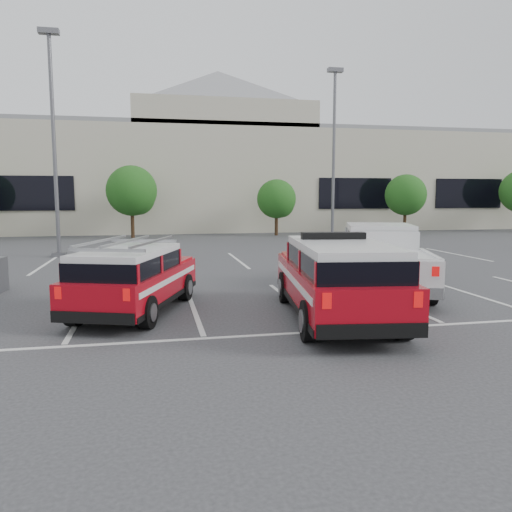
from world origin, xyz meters
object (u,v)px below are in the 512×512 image
Objects in this scene: tree_mid_right at (278,200)px; convention_building at (196,174)px; light_pole_left at (54,144)px; white_pickup at (381,264)px; tree_mid_left at (133,193)px; ladder_suv at (134,283)px; fire_chief_suv at (337,285)px; tree_right at (406,196)px; light_pole_mid at (334,156)px.

convention_building is at bearing 116.57° from tree_mid_right.
white_pickup is at bearing -43.42° from light_pole_left.
tree_mid_left is 0.97× the size of ladder_suv.
fire_chief_suv is 4.91m from ladder_suv.
ladder_suv is at bearing 168.28° from fire_chief_suv.
tree_mid_left is 1.10× the size of tree_right.
tree_mid_left is (-5.09, -9.82, -1.68)m from convention_building.
tree_mid_right reaches higher than ladder_suv.
tree_mid_left reaches higher than white_pickup.
light_pole_mid is 1.51× the size of white_pickup.
light_pole_mid is at bearing -66.74° from convention_building.
tree_mid_right is 0.39× the size of light_pole_mid.
light_pole_left is at bearing 155.35° from white_pickup.
fire_chief_suv is at bearing -121.41° from tree_right.
tree_mid_left is 13.53m from light_pole_mid.
convention_building is 21.49m from light_pole_left.
white_pickup reaches higher than ladder_suv.
ladder_suv is (-7.32, -1.68, -0.05)m from white_pickup.
tree_right is (10.00, 0.00, 0.27)m from tree_mid_right.
light_pole_mid reaches higher than white_pickup.
light_pole_mid is (15.00, 4.00, 0.00)m from light_pole_left.
tree_right is 25.30m from light_pole_left.
tree_mid_left reaches higher than ladder_suv.
light_pole_mid is at bearing 75.11° from ladder_suv.
white_pickup is at bearing -84.40° from convention_building.
light_pole_left is at bearing -165.07° from light_pole_mid.
fire_chief_suv is (-14.61, -23.92, -1.96)m from tree_right.
white_pickup is at bearing -95.34° from tree_mid_right.
tree_mid_left is 10.01m from tree_mid_right.
convention_building is at bearing 114.37° from white_pickup.
tree_mid_left is at bearing 110.36° from fire_chief_suv.
convention_building reaches higher than tree_mid_left.
convention_building is 33.96m from fire_chief_suv.
convention_building is at bearing 146.63° from tree_right.
tree_right reaches higher than white_pickup.
tree_mid_left is 22.42m from ladder_suv.
fire_chief_suv is (8.48, -13.87, -4.37)m from light_pole_left.
fire_chief_suv is (-4.61, -23.92, -1.69)m from tree_mid_right.
light_pole_left is at bearing 127.03° from ladder_suv.
fire_chief_suv is at bearing -89.49° from convention_building.
tree_mid_right reaches higher than fire_chief_suv.
convention_building is 17.96m from tree_right.
tree_right is at bearing 0.00° from tree_mid_right.
fire_chief_suv is 0.87× the size of white_pickup.
convention_building reaches higher than light_pole_mid.
light_pole_left is 1.74× the size of fire_chief_suv.
light_pole_left is 16.84m from fire_chief_suv.
tree_mid_right is at bearing -0.00° from tree_mid_left.
tree_mid_left reaches higher than tree_right.
tree_mid_right is 10.00m from tree_right.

